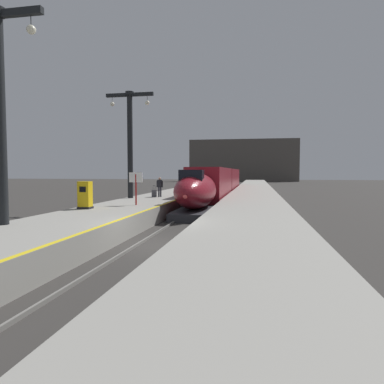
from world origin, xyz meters
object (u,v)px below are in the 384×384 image
at_px(passenger_near_edge, 160,185).
at_px(rolling_suitcase, 154,193).
at_px(station_column_mid, 130,134).
at_px(departure_info_board, 136,182).
at_px(ticket_machine_yellow, 85,196).
at_px(highspeed_train_main, 218,183).

distance_m(passenger_near_edge, rolling_suitcase, 0.84).
distance_m(station_column_mid, passenger_near_edge, 4.99).
height_order(station_column_mid, departure_info_board, station_column_mid).
height_order(passenger_near_edge, rolling_suitcase, passenger_near_edge).
xyz_separation_m(ticket_machine_yellow, departure_info_board, (2.14, 2.75, 0.77)).
relative_size(highspeed_train_main, passenger_near_edge, 23.14).
distance_m(station_column_mid, ticket_machine_yellow, 9.54).
bearing_deg(passenger_near_edge, ticket_machine_yellow, -99.63).
distance_m(highspeed_train_main, station_column_mid, 14.66).
bearing_deg(highspeed_train_main, ticket_machine_yellow, -104.75).
relative_size(passenger_near_edge, departure_info_board, 0.80).
distance_m(highspeed_train_main, rolling_suitcase, 11.95).
bearing_deg(station_column_mid, passenger_near_edge, 38.05).
xyz_separation_m(rolling_suitcase, ticket_machine_yellow, (-1.21, -9.96, 0.44)).
bearing_deg(highspeed_train_main, rolling_suitcase, -111.31).
xyz_separation_m(station_column_mid, departure_info_board, (2.49, -5.65, -3.74)).
distance_m(highspeed_train_main, ticket_machine_yellow, 21.80).
relative_size(station_column_mid, passenger_near_edge, 5.13).
bearing_deg(rolling_suitcase, passenger_near_edge, 4.82).
distance_m(passenger_near_edge, ticket_machine_yellow, 10.14).
relative_size(highspeed_train_main, rolling_suitcase, 39.82).
relative_size(passenger_near_edge, ticket_machine_yellow, 1.06).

